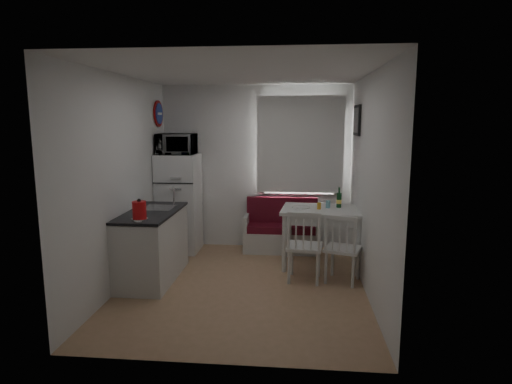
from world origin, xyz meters
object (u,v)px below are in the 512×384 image
kitchen_counter (153,245)px  dining_table (322,215)px  bench (281,234)px  kettle (139,210)px  chair_right (344,242)px  microwave (177,144)px  wine_bottle (339,197)px  chair_left (305,239)px  fridge (179,203)px

kitchen_counter → dining_table: 2.34m
bench → kettle: kettle is taller
chair_right → kettle: bearing=-147.5°
microwave → kettle: microwave is taller
dining_table → wine_bottle: size_ratio=4.06×
bench → kettle: size_ratio=4.65×
bench → dining_table: bearing=-48.4°
chair_left → wine_bottle: size_ratio=1.73×
microwave → wine_bottle: microwave is taller
bench → chair_right: bearing=-58.2°
fridge → chair_right: bearing=-26.6°
bench → kettle: (-1.58, -1.89, 0.75)m
kettle → wine_bottle: bearing=28.9°
dining_table → microwave: size_ratio=2.07×
microwave → wine_bottle: bearing=-9.5°
dining_table → microwave: (-2.20, 0.51, 0.95)m
dining_table → wine_bottle: 0.35m
chair_left → chair_right: chair_left is taller
dining_table → chair_left: bearing=-105.6°
chair_right → kettle: 2.51m
kitchen_counter → microwave: bearing=89.1°
dining_table → chair_left: 0.73m
bench → wine_bottle: bearing=-34.4°
chair_left → kettle: kettle is taller
dining_table → microwave: microwave is taller
fridge → bench: bearing=3.8°
chair_right → kettle: (-2.40, -0.56, 0.47)m
bench → dining_table: (0.59, -0.66, 0.46)m
chair_right → microwave: 2.93m
chair_left → kettle: size_ratio=1.99×
kitchen_counter → dining_table: kitchen_counter is taller
bench → chair_right: chair_right is taller
microwave → kettle: 1.85m
kettle → kitchen_counter: bearing=95.3°
bench → dining_table: size_ratio=1.00×
microwave → wine_bottle: size_ratio=1.97×
dining_table → chair_right: 0.73m
kitchen_counter → chair_left: size_ratio=2.62×
dining_table → fridge: (-2.20, 0.56, 0.03)m
kitchen_counter → kettle: (0.05, -0.54, 0.57)m
bench → fridge: 1.68m
chair_right → bench: bearing=141.1°
chair_right → fridge: bearing=172.7°
microwave → dining_table: bearing=-13.0°
bench → dining_table: bench is taller
chair_right → microwave: (-2.43, 1.17, 1.14)m
kitchen_counter → kettle: bearing=-84.7°
kitchen_counter → kettle: 0.78m
kitchen_counter → fridge: 1.28m
kitchen_counter → microwave: 1.72m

